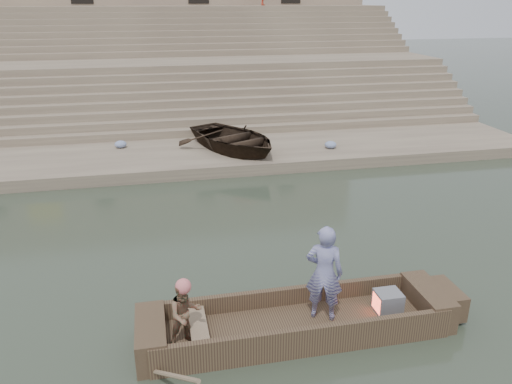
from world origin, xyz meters
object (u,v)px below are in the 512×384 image
object	(u,v)px
rowing_man	(185,314)
television	(387,302)
main_rowboat	(297,328)
standing_man	(324,273)
beached_rowboat	(234,138)

from	to	relation	value
rowing_man	television	distance (m)	3.72
rowing_man	main_rowboat	bearing A→B (deg)	-10.99
standing_man	television	distance (m)	1.42
television	standing_man	bearing A→B (deg)	175.71
beached_rowboat	main_rowboat	bearing A→B (deg)	-119.62
television	beached_rowboat	size ratio (longest dim) A/B	0.11
rowing_man	television	world-z (taller)	rowing_man
rowing_man	television	xyz separation A→B (m)	(3.70, 0.16, -0.38)
main_rowboat	standing_man	distance (m)	1.13
standing_man	beached_rowboat	bearing A→B (deg)	-66.43
main_rowboat	rowing_man	world-z (taller)	rowing_man
television	beached_rowboat	xyz separation A→B (m)	(-1.10, 10.37, 0.42)
standing_man	television	size ratio (longest dim) A/B	3.93
main_rowboat	rowing_man	bearing A→B (deg)	-175.37
television	beached_rowboat	world-z (taller)	beached_rowboat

